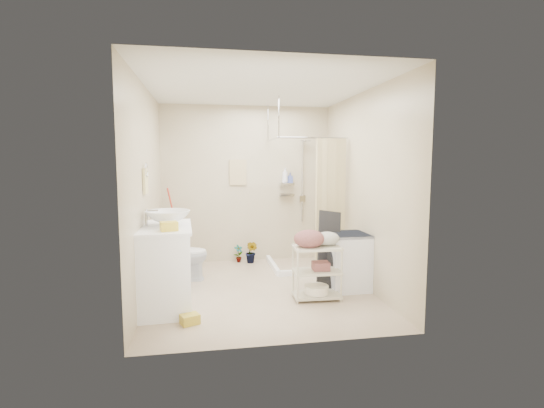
{
  "coord_description": "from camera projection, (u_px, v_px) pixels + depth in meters",
  "views": [
    {
      "loc": [
        -0.69,
        -4.99,
        1.67
      ],
      "look_at": [
        0.2,
        0.25,
        1.1
      ],
      "focal_mm": 26.0,
      "sensor_mm": 36.0,
      "label": 1
    }
  ],
  "objects": [
    {
      "name": "mop",
      "position": [
        174.0,
        227.0,
        6.32
      ],
      "size": [
        0.14,
        0.14,
        1.26
      ],
      "primitive_type": null,
      "rotation": [
        0.0,
        0.0,
        -0.19
      ],
      "color": "red",
      "rests_on": "ground"
    },
    {
      "name": "potted_plant_b",
      "position": [
        251.0,
        252.0,
        6.53
      ],
      "size": [
        0.26,
        0.26,
        0.37
      ],
      "primitive_type": "imported",
      "rotation": [
        0.0,
        0.0,
        -0.73
      ],
      "color": "brown",
      "rests_on": "ground"
    },
    {
      "name": "wall_right",
      "position": [
        363.0,
        190.0,
        5.28
      ],
      "size": [
        0.04,
        3.2,
        2.6
      ],
      "primitive_type": "cube",
      "color": "beige",
      "rests_on": "ground"
    },
    {
      "name": "washing_machine",
      "position": [
        347.0,
        261.0,
        5.19
      ],
      "size": [
        0.52,
        0.53,
        0.74
      ],
      "primitive_type": "cube",
      "rotation": [
        0.0,
        0.0,
        0.02
      ],
      "color": "white",
      "rests_on": "ground"
    },
    {
      "name": "toilet",
      "position": [
        181.0,
        255.0,
        5.56
      ],
      "size": [
        0.73,
        0.43,
        0.73
      ],
      "primitive_type": "imported",
      "rotation": [
        0.0,
        0.0,
        1.6
      ],
      "color": "silver",
      "rests_on": "ground"
    },
    {
      "name": "ceiling",
      "position": [
        259.0,
        87.0,
        4.91
      ],
      "size": [
        2.8,
        3.2,
        0.04
      ],
      "primitive_type": "cube",
      "color": "silver",
      "rests_on": "ground"
    },
    {
      "name": "floor_basket",
      "position": [
        190.0,
        317.0,
        4.07
      ],
      "size": [
        0.32,
        0.29,
        0.14
      ],
      "primitive_type": "cube",
      "rotation": [
        0.0,
        0.0,
        0.41
      ],
      "color": "gold",
      "rests_on": "ground"
    },
    {
      "name": "vanity",
      "position": [
        165.0,
        267.0,
        4.53
      ],
      "size": [
        0.66,
        1.11,
        0.95
      ],
      "primitive_type": "cube",
      "rotation": [
        0.0,
        0.0,
        0.05
      ],
      "color": "white",
      "rests_on": "ground"
    },
    {
      "name": "wall_back",
      "position": [
        247.0,
        184.0,
        6.62
      ],
      "size": [
        2.8,
        0.04,
        2.6
      ],
      "primitive_type": "cube",
      "color": "beige",
      "rests_on": "ground"
    },
    {
      "name": "wall_left",
      "position": [
        147.0,
        193.0,
        4.81
      ],
      "size": [
        0.04,
        3.2,
        2.6
      ],
      "primitive_type": "cube",
      "color": "beige",
      "rests_on": "ground"
    },
    {
      "name": "laundry_rack",
      "position": [
        317.0,
        268.0,
        4.79
      ],
      "size": [
        0.58,
        0.36,
        0.79
      ],
      "primitive_type": null,
      "rotation": [
        0.0,
        0.0,
        -0.04
      ],
      "color": "beige",
      "rests_on": "ground"
    },
    {
      "name": "sink",
      "position": [
        168.0,
        218.0,
        4.51
      ],
      "size": [
        0.56,
        0.56,
        0.17
      ],
      "primitive_type": "imported",
      "rotation": [
        0.0,
        0.0,
        0.12
      ],
      "color": "white",
      "rests_on": "vanity"
    },
    {
      "name": "ironing_board",
      "position": [
        329.0,
        249.0,
        5.18
      ],
      "size": [
        0.3,
        0.1,
        1.06
      ],
      "primitive_type": null,
      "rotation": [
        0.0,
        0.0,
        0.04
      ],
      "color": "black",
      "rests_on": "ground"
    },
    {
      "name": "shampoo_bottle_a",
      "position": [
        285.0,
        175.0,
        6.62
      ],
      "size": [
        0.13,
        0.13,
        0.26
      ],
      "primitive_type": "imported",
      "rotation": [
        0.0,
        0.0,
        0.42
      ],
      "color": "white",
      "rests_on": "shower"
    },
    {
      "name": "towel_ring",
      "position": [
        145.0,
        179.0,
        4.6
      ],
      "size": [
        0.04,
        0.22,
        0.34
      ],
      "primitive_type": null,
      "color": "beige",
      "rests_on": "wall_left"
    },
    {
      "name": "shampoo_bottle_b",
      "position": [
        290.0,
        178.0,
        6.66
      ],
      "size": [
        0.08,
        0.08,
        0.17
      ],
      "primitive_type": "imported",
      "rotation": [
        0.0,
        0.0,
        0.02
      ],
      "color": "#46549F",
      "rests_on": "shower"
    },
    {
      "name": "tp_holder",
      "position": [
        152.0,
        238.0,
        4.93
      ],
      "size": [
        0.08,
        0.12,
        0.14
      ],
      "primitive_type": null,
      "color": "white",
      "rests_on": "wall_left"
    },
    {
      "name": "potted_plant_a",
      "position": [
        239.0,
        254.0,
        6.58
      ],
      "size": [
        0.19,
        0.16,
        0.29
      ],
      "primitive_type": "imported",
      "rotation": [
        0.0,
        0.0,
        0.45
      ],
      "color": "brown",
      "rests_on": "ground"
    },
    {
      "name": "counter_basket",
      "position": [
        169.0,
        226.0,
        4.16
      ],
      "size": [
        0.2,
        0.18,
        0.1
      ],
      "primitive_type": "cube",
      "rotation": [
        0.0,
        0.0,
        0.25
      ],
      "color": "yellow",
      "rests_on": "vanity"
    },
    {
      "name": "hanging_towel",
      "position": [
        238.0,
        172.0,
        6.55
      ],
      "size": [
        0.28,
        0.03,
        0.42
      ],
      "primitive_type": "cube",
      "color": "beige",
      "rests_on": "wall_back"
    },
    {
      "name": "floor",
      "position": [
        260.0,
        289.0,
        5.18
      ],
      "size": [
        3.2,
        3.2,
        0.0
      ],
      "primitive_type": "plane",
      "color": "#C3AF92",
      "rests_on": "ground"
    },
    {
      "name": "wall_front",
      "position": [
        284.0,
        204.0,
        3.48
      ],
      "size": [
        2.8,
        0.04,
        2.6
      ],
      "primitive_type": "cube",
      "color": "beige",
      "rests_on": "ground"
    },
    {
      "name": "shower",
      "position": [
        304.0,
        201.0,
        6.24
      ],
      "size": [
        1.1,
        1.1,
        2.1
      ],
      "primitive_type": null,
      "color": "white",
      "rests_on": "ground"
    }
  ]
}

